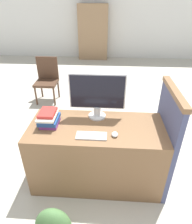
{
  "coord_description": "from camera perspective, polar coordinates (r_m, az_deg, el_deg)",
  "views": [
    {
      "loc": [
        0.12,
        -1.43,
        2.0
      ],
      "look_at": [
        -0.0,
        0.3,
        0.97
      ],
      "focal_mm": 32.0,
      "sensor_mm": 36.0,
      "label": 1
    }
  ],
  "objects": [
    {
      "name": "keyboard",
      "position": [
        2.01,
        -1.31,
        -6.82
      ],
      "size": [
        0.31,
        0.13,
        0.02
      ],
      "color": "silver",
      "rests_on": "desk"
    },
    {
      "name": "carrel_divider",
      "position": [
        2.37,
        19.01,
        -7.14
      ],
      "size": [
        0.07,
        0.76,
        1.21
      ],
      "color": "#474C70",
      "rests_on": "ground_plane"
    },
    {
      "name": "far_chair",
      "position": [
        4.34,
        -13.84,
        9.52
      ],
      "size": [
        0.44,
        0.44,
        0.9
      ],
      "rotation": [
        0.0,
        0.0,
        -0.65
      ],
      "color": "#4C3323",
      "rests_on": "ground_plane"
    },
    {
      "name": "book_stack",
      "position": [
        2.21,
        -13.39,
        -1.62
      ],
      "size": [
        0.2,
        0.29,
        0.16
      ],
      "color": "#7A3384",
      "rests_on": "desk"
    },
    {
      "name": "bookshelf_far",
      "position": [
        7.22,
        -0.84,
        21.69
      ],
      "size": [
        0.98,
        0.32,
        1.75
      ],
      "color": "#9E7A56",
      "rests_on": "ground_plane"
    },
    {
      "name": "mouse",
      "position": [
        2.02,
        5.4,
        -6.38
      ],
      "size": [
        0.06,
        0.09,
        0.04
      ],
      "color": "silver",
      "rests_on": "desk"
    },
    {
      "name": "desk",
      "position": [
        2.39,
        0.12,
        -11.77
      ],
      "size": [
        1.47,
        0.66,
        0.77
      ],
      "color": "brown",
      "rests_on": "ground_plane"
    },
    {
      "name": "wall_back",
      "position": [
        7.37,
        3.34,
        25.96
      ],
      "size": [
        12.0,
        0.06,
        2.8
      ],
      "color": "white",
      "rests_on": "ground_plane"
    },
    {
      "name": "ground_plane",
      "position": [
        2.47,
        -0.45,
        -23.69
      ],
      "size": [
        20.0,
        20.0,
        0.0
      ],
      "primitive_type": "plane",
      "color": "#BCB7A8"
    },
    {
      "name": "monitor",
      "position": [
        2.19,
        0.35,
        4.84
      ],
      "size": [
        0.62,
        0.2,
        0.52
      ],
      "color": "silver",
      "rests_on": "desk"
    }
  ]
}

